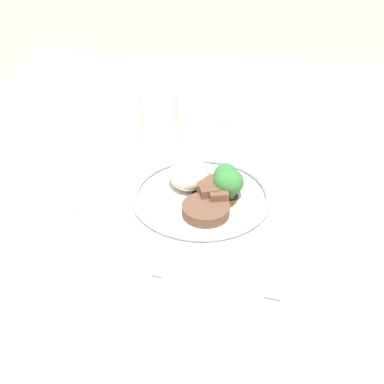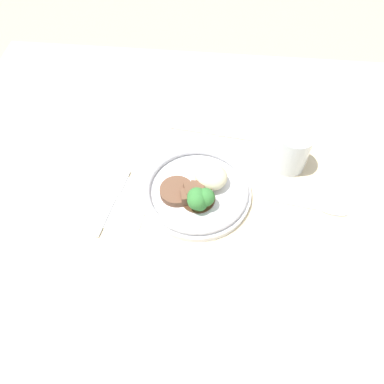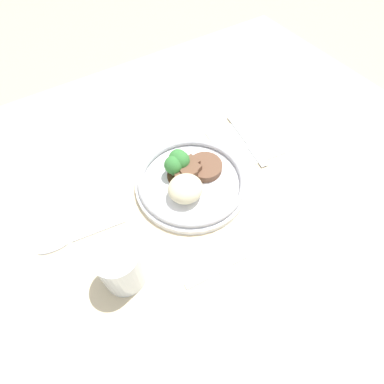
% 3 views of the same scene
% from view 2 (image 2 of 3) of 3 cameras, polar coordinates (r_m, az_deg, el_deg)
% --- Properties ---
extents(ground_plane, '(8.00, 8.00, 0.00)m').
position_cam_2_polar(ground_plane, '(0.88, 1.49, -1.11)').
color(ground_plane, tan).
extents(dining_table, '(1.29, 1.03, 0.04)m').
position_cam_2_polar(dining_table, '(0.86, 1.52, -0.34)').
color(dining_table, beige).
rests_on(dining_table, ground).
extents(napkin, '(0.18, 0.16, 0.00)m').
position_cam_2_polar(napkin, '(0.85, -12.20, -1.30)').
color(napkin, silver).
rests_on(napkin, dining_table).
extents(plate, '(0.24, 0.24, 0.07)m').
position_cam_2_polar(plate, '(0.82, 0.87, 0.21)').
color(plate, white).
rests_on(plate, dining_table).
extents(juice_glass, '(0.08, 0.08, 0.10)m').
position_cam_2_polar(juice_glass, '(0.88, 14.96, 5.84)').
color(juice_glass, yellow).
rests_on(juice_glass, dining_table).
extents(fork, '(0.04, 0.18, 0.00)m').
position_cam_2_polar(fork, '(0.85, -11.52, -0.56)').
color(fork, '#B7B7BC').
rests_on(fork, napkin).
extents(knife, '(0.21, 0.03, 0.00)m').
position_cam_2_polar(knife, '(0.96, 3.61, 8.88)').
color(knife, '#B7B7BC').
rests_on(knife, dining_table).
extents(spoon, '(0.17, 0.04, 0.01)m').
position_cam_2_polar(spoon, '(0.86, 19.40, -2.57)').
color(spoon, '#B7B7BC').
rests_on(spoon, dining_table).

